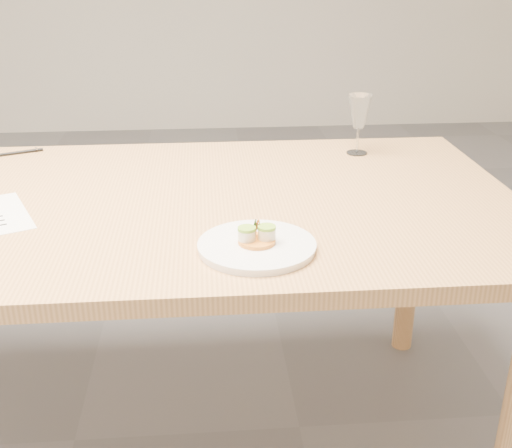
{
  "coord_description": "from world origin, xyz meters",
  "views": [
    {
      "loc": [
        0.41,
        -1.51,
        1.33
      ],
      "look_at": [
        0.51,
        -0.29,
        0.8
      ],
      "focal_mm": 45.0,
      "sensor_mm": 36.0,
      "label": 1
    }
  ],
  "objects": [
    {
      "name": "ground",
      "position": [
        0.0,
        0.0,
        0.0
      ],
      "size": [
        7.0,
        7.0,
        0.0
      ],
      "primitive_type": "plane",
      "color": "slate",
      "rests_on": "ground"
    },
    {
      "name": "dining_table",
      "position": [
        0.0,
        0.0,
        0.68
      ],
      "size": [
        2.4,
        1.0,
        0.75
      ],
      "color": "tan",
      "rests_on": "ground"
    },
    {
      "name": "dinner_plate",
      "position": [
        0.51,
        -0.31,
        0.76
      ],
      "size": [
        0.25,
        0.25,
        0.07
      ],
      "rotation": [
        0.0,
        0.0,
        -0.2
      ],
      "color": "white",
      "rests_on": "dining_table"
    },
    {
      "name": "ballpoint_pen",
      "position": [
        -0.15,
        0.42,
        0.75
      ],
      "size": [
        0.13,
        0.06,
        0.01
      ],
      "rotation": [
        0.0,
        0.0,
        0.4
      ],
      "color": "black",
      "rests_on": "dining_table"
    },
    {
      "name": "wine_glass_2",
      "position": [
        0.87,
        0.34,
        0.88
      ],
      "size": [
        0.07,
        0.07,
        0.18
      ],
      "color": "white",
      "rests_on": "dining_table"
    }
  ]
}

